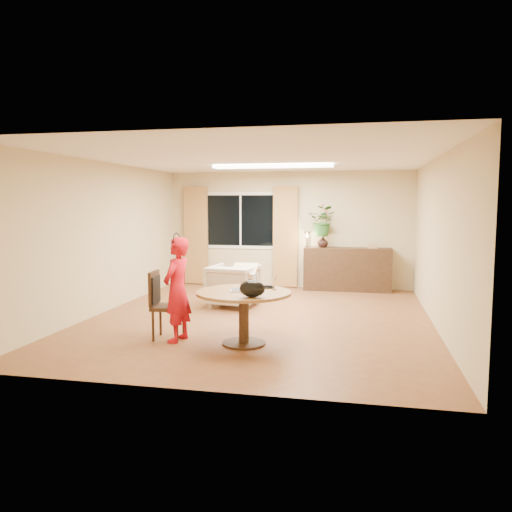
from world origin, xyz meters
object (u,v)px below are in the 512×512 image
at_px(dining_chair, 168,305).
at_px(armchair, 234,286).
at_px(sideboard, 347,269).
at_px(dining_table, 244,303).
at_px(child, 177,290).

bearing_deg(dining_chair, armchair, 76.46).
height_order(dining_chair, sideboard, dining_chair).
xyz_separation_m(dining_table, dining_chair, (-1.10, 0.06, -0.09)).
xyz_separation_m(dining_table, child, (-0.93, -0.02, 0.15)).
height_order(dining_table, sideboard, sideboard).
xyz_separation_m(child, armchair, (0.17, 2.42, -0.33)).
height_order(dining_chair, child, child).
relative_size(dining_table, child, 0.88).
bearing_deg(armchair, sideboard, -125.17).
height_order(dining_table, armchair, armchair).
distance_m(armchair, sideboard, 2.93).
height_order(dining_chair, armchair, dining_chair).
bearing_deg(child, dining_chair, -108.31).
distance_m(child, sideboard, 5.06).
bearing_deg(dining_table, sideboard, 74.73).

